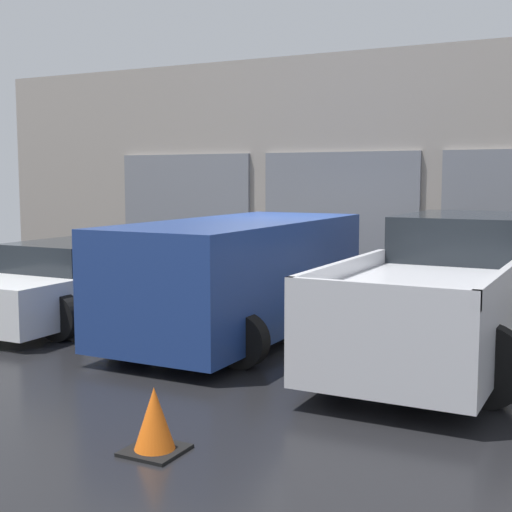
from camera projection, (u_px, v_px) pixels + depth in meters
name	position (u px, v px, depth m)	size (l,w,h in m)	color
ground_plane	(284.00, 318.00, 11.47)	(28.00, 28.00, 0.00)	black
shophouse_building	(354.00, 175.00, 14.12)	(17.53, 0.68, 4.66)	#9E9389
pickup_truck	(448.00, 291.00, 9.01)	(2.42, 5.35, 1.74)	silver
sedan_white	(85.00, 281.00, 11.40)	(2.18, 4.46, 1.25)	white
sedan_side	(240.00, 274.00, 10.05)	(2.32, 4.75, 1.65)	navy
parking_stripe_far_left	(19.00, 310.00, 12.09)	(0.12, 2.20, 0.01)	gold
parking_stripe_left	(158.00, 326.00, 10.79)	(0.12, 2.20, 0.01)	gold
parking_stripe_centre	(334.00, 347.00, 9.50)	(0.12, 2.20, 0.01)	gold
traffic_cone	(154.00, 422.00, 5.85)	(0.47, 0.47, 0.55)	black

